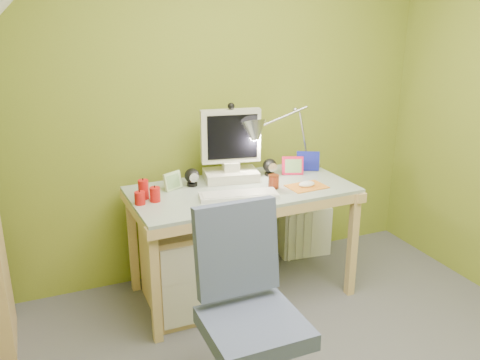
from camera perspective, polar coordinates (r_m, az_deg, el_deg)
name	(u,v)px	position (r m, az deg, el deg)	size (l,w,h in m)	color
wall_back	(205,102)	(3.37, -4.00, 8.68)	(3.20, 0.01, 2.40)	olive
desk	(242,241)	(3.29, 0.19, -6.91)	(1.36, 0.68, 0.73)	tan
monitor	(231,137)	(3.22, -1.05, 4.80)	(0.41, 0.24, 0.56)	beige
speaker_left	(192,177)	(3.18, -5.41, 0.31)	(0.09, 0.09, 0.11)	black
speaker_right	(270,167)	(3.37, 3.36, 1.45)	(0.09, 0.09, 0.11)	black
keyboard	(239,195)	(2.99, -0.17, -1.72)	(0.46, 0.15, 0.02)	silver
mousepad	(307,186)	(3.19, 7.49, -0.73)	(0.23, 0.17, 0.01)	orange
mouse	(307,184)	(3.18, 7.50, -0.47)	(0.11, 0.07, 0.04)	white
amber_tumbler	(274,182)	(3.13, 3.80, -0.18)	(0.07, 0.07, 0.09)	maroon
candle_cluster	(145,192)	(2.97, -10.61, -1.29)	(0.15, 0.13, 0.11)	red
photo_frame_red	(293,166)	(3.40, 5.93, 1.62)	(0.14, 0.02, 0.12)	red
photo_frame_blue	(308,161)	(3.50, 7.63, 2.13)	(0.15, 0.02, 0.13)	#151C94
photo_frame_green	(173,181)	(3.13, -7.57, -0.10)	(0.13, 0.02, 0.11)	#A7C88A
desk_lamp	(294,125)	(3.40, 6.04, 6.21)	(0.61, 0.26, 0.65)	silver
task_chair	(254,326)	(2.35, 1.60, -16.07)	(0.49, 0.49, 0.89)	#434D6E
radiator	(305,231)	(3.89, 7.26, -5.70)	(0.38, 0.15, 0.38)	white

